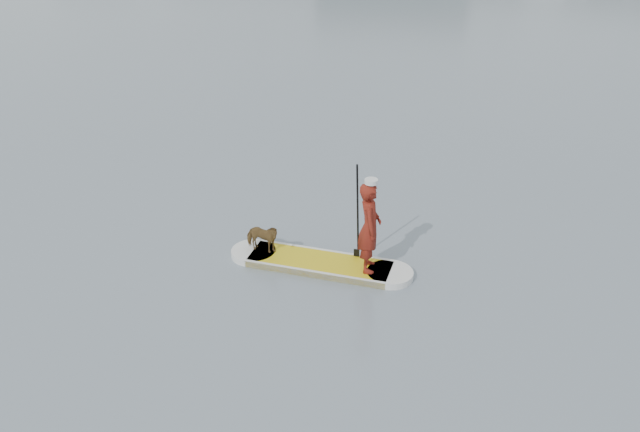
% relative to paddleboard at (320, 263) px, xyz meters
% --- Properties ---
extents(ground, '(140.00, 140.00, 0.00)m').
position_rel_paddleboard_xyz_m(ground, '(-1.80, 3.61, -0.06)').
color(ground, slate).
rests_on(ground, ground).
extents(paddleboard, '(3.30, 0.86, 0.12)m').
position_rel_paddleboard_xyz_m(paddleboard, '(0.00, 0.00, 0.00)').
color(paddleboard, gold).
rests_on(paddleboard, ground).
extents(paddler, '(0.53, 0.67, 1.61)m').
position_rel_paddleboard_xyz_m(paddler, '(0.86, 0.02, 0.86)').
color(paddler, maroon).
rests_on(paddler, paddleboard).
extents(white_cap, '(0.22, 0.22, 0.07)m').
position_rel_paddleboard_xyz_m(white_cap, '(0.86, 0.02, 1.70)').
color(white_cap, silver).
rests_on(white_cap, paddler).
extents(dog, '(0.67, 0.33, 0.56)m').
position_rel_paddleboard_xyz_m(dog, '(-1.07, -0.03, 0.34)').
color(dog, brown).
rests_on(dog, paddleboard).
extents(paddle, '(0.10, 0.30, 2.00)m').
position_rel_paddleboard_xyz_m(paddle, '(0.57, 0.34, 0.74)').
color(paddle, black).
rests_on(paddle, ground).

